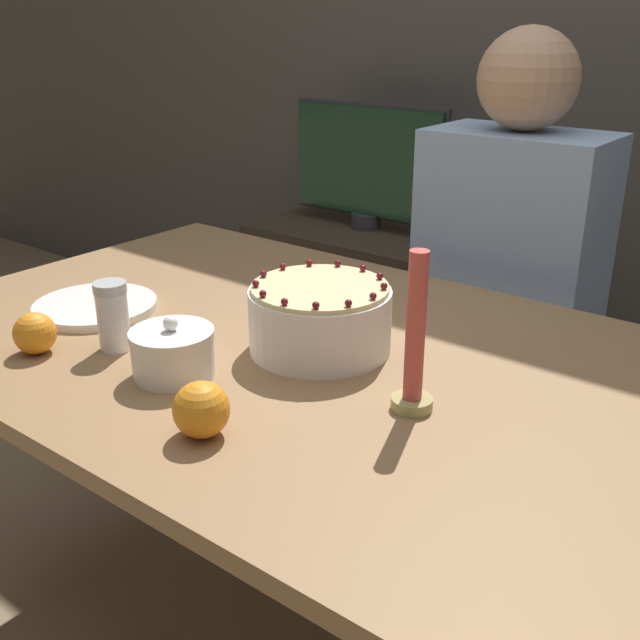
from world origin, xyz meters
TOP-DOWN VIEW (x-y plane):
  - dining_table at (0.00, 0.00)m, footprint 1.68×0.93m
  - cake at (-0.05, 0.01)m, footprint 0.24×0.24m
  - sugar_bowl at (-0.17, -0.21)m, footprint 0.13×0.13m
  - sugar_shaker at (-0.33, -0.21)m, footprint 0.06×0.06m
  - plate_stack at (-0.51, -0.12)m, footprint 0.24×0.24m
  - candle at (0.19, -0.07)m, footprint 0.06×0.06m
  - orange_fruit_0 at (-0.00, -0.31)m, footprint 0.08×0.08m
  - orange_fruit_1 at (-0.42, -0.30)m, footprint 0.07×0.07m
  - person_man_blue_shirt at (-0.00, 0.67)m, footprint 0.40×0.34m
  - side_cabinet at (-0.72, 1.12)m, footprint 0.73×0.47m
  - tv_monitor at (-0.72, 1.12)m, footprint 0.58×0.10m

SIDE VIEW (x-z plane):
  - side_cabinet at x=-0.72m, z-range 0.00..0.60m
  - person_man_blue_shirt at x=0.00m, z-range -0.08..1.17m
  - dining_table at x=0.00m, z-range 0.27..1.00m
  - plate_stack at x=-0.51m, z-range 0.73..0.75m
  - orange_fruit_1 at x=-0.42m, z-range 0.73..0.80m
  - sugar_bowl at x=-0.17m, z-range 0.72..0.82m
  - orange_fruit_0 at x=0.00m, z-range 0.73..0.81m
  - cake at x=-0.05m, z-range 0.72..0.85m
  - sugar_shaker at x=-0.33m, z-range 0.73..0.85m
  - tv_monitor at x=-0.72m, z-range 0.61..1.02m
  - candle at x=0.19m, z-range 0.71..0.95m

